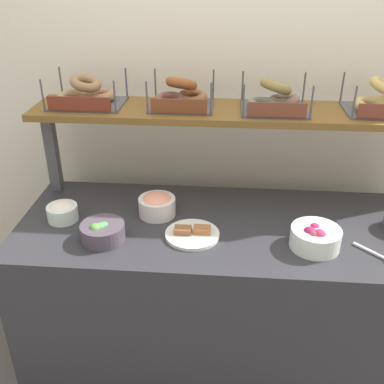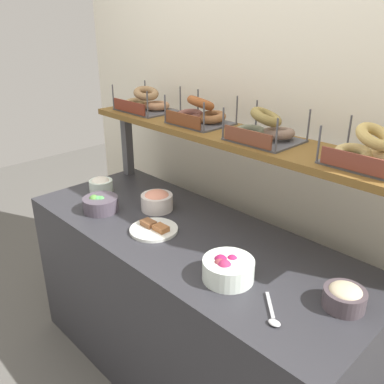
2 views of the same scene
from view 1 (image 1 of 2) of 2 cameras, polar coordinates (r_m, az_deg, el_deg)
name	(u,v)px [view 1 (image 1 of 2)]	position (r m, az deg, el deg)	size (l,w,h in m)	color
ground_plane	(217,363)	(2.51, 3.23, -20.80)	(8.00, 8.00, 0.00)	#595651
back_wall	(227,107)	(2.31, 4.48, 10.64)	(2.98, 0.06, 2.40)	white
deli_counter	(220,300)	(2.21, 3.53, -13.51)	(1.78, 0.70, 0.85)	#2D2D33
shelf_riser_left	(51,151)	(2.26, -17.38, 4.95)	(0.05, 0.05, 0.40)	#4C4C51
upper_shelf	(227,112)	(2.02, 4.44, 10.04)	(1.74, 0.32, 0.03)	brown
bowl_veggie_mix	(101,232)	(1.86, -11.41, -4.92)	(0.18, 0.18, 0.09)	#4D4450
bowl_beet_salad	(314,237)	(1.84, 15.18, -5.56)	(0.20, 0.20, 0.10)	white
bowl_lox_spread	(156,204)	(2.00, -4.56, -1.57)	(0.16, 0.16, 0.10)	white
bowl_cream_cheese	(61,211)	(2.04, -16.20, -2.34)	(0.13, 0.13, 0.09)	white
serving_plate_white	(191,234)	(1.87, -0.09, -5.29)	(0.23, 0.23, 0.04)	white
serving_spoon_near_plate	(380,256)	(1.89, 22.70, -7.52)	(0.14, 0.13, 0.01)	#B7B7BC
bagel_basket_everything	(85,95)	(2.11, -13.33, 11.85)	(0.32, 0.26, 0.14)	#4C4C51
bagel_basket_cinnamon_raisin	(180,96)	(2.02, -1.49, 12.01)	(0.28, 0.25, 0.15)	#4C4C51
bagel_basket_poppy	(273,100)	(2.01, 10.25, 11.40)	(0.28, 0.26, 0.15)	#4C4C51
bagel_basket_sesame	(381,101)	(2.11, 22.80, 10.58)	(0.30, 0.26, 0.15)	#4C4C51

